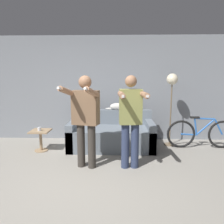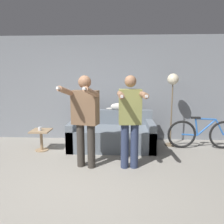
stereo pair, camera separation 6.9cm
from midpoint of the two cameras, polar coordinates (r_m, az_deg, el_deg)
The scene contains 10 objects.
ground_plane at distance 3.45m, azimuth -9.34°, elevation -19.03°, with size 16.00×16.00×0.00m, color gray.
wall_back at distance 5.58m, azimuth -4.18°, elevation 6.09°, with size 10.00×0.05×2.60m.
couch at distance 5.00m, azimuth 0.36°, elevation -6.16°, with size 1.89×0.93×0.82m.
person_left at distance 3.82m, azimuth -6.58°, elevation -0.78°, with size 0.63×0.75×1.64m.
person_right at distance 3.78m, azimuth 5.27°, elevation -1.21°, with size 0.49×0.70×1.64m.
cat at distance 5.22m, azimuth 2.23°, elevation 1.52°, with size 0.51×0.14×0.19m.
floor_lamp at distance 5.18m, azimuth 15.95°, elevation 6.49°, with size 0.25×0.25×1.68m.
side_table at distance 5.04m, azimuth -17.63°, elevation -5.98°, with size 0.41×0.41×0.46m.
cup at distance 4.97m, azimuth -17.93°, elevation -4.18°, with size 0.07×0.07×0.08m.
bicycle at distance 5.35m, azimuth 22.91°, elevation -5.29°, with size 1.56×0.07×0.73m.
Camera 2 is at (0.71, -2.95, 1.65)m, focal length 35.00 mm.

